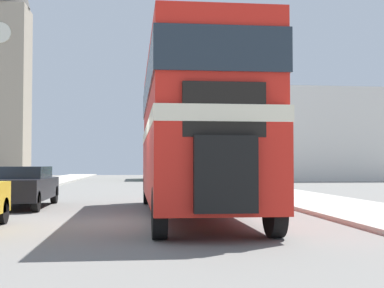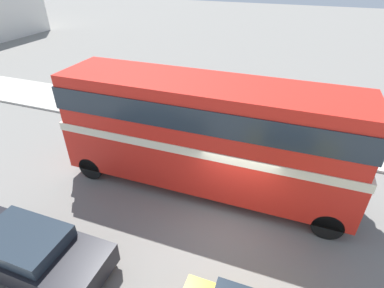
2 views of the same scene
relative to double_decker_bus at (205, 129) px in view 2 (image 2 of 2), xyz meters
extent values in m
plane|color=slate|center=(-1.64, -1.56, -2.60)|extent=(120.00, 120.00, 0.00)
cube|color=#B7B2A8|center=(5.11, -1.56, -2.54)|extent=(3.50, 120.00, 0.12)
cube|color=red|center=(0.00, 0.02, -1.26)|extent=(2.53, 10.83, 1.72)
cube|color=beige|center=(0.00, 0.02, -0.24)|extent=(2.56, 10.89, 0.31)
cube|color=red|center=(0.00, 0.02, 0.85)|extent=(2.48, 10.62, 1.88)
cube|color=#232D38|center=(0.00, 0.02, 0.95)|extent=(2.56, 10.73, 0.84)
cube|color=black|center=(0.00, -5.50, -1.34)|extent=(1.14, 0.20, 1.38)
cube|color=black|center=(0.00, -5.35, -0.18)|extent=(1.52, 0.12, 1.00)
cylinder|color=black|center=(-1.13, -4.59, -2.09)|extent=(0.28, 1.01, 1.01)
cylinder|color=black|center=(1.13, -4.59, -2.09)|extent=(0.28, 1.01, 1.01)
cylinder|color=black|center=(-1.13, 4.53, -2.09)|extent=(0.28, 1.01, 1.01)
cylinder|color=black|center=(1.13, 4.53, -2.09)|extent=(0.28, 1.01, 1.01)
cube|color=black|center=(-5.34, 3.44, -1.97)|extent=(1.83, 4.58, 0.68)
cube|color=#232D38|center=(-5.34, 3.62, -1.43)|extent=(1.61, 2.38, 0.39)
cylinder|color=black|center=(-4.53, 1.60, -2.28)|extent=(0.20, 0.64, 0.64)
cylinder|color=black|center=(-4.53, 5.28, -2.28)|extent=(0.20, 0.64, 0.64)
cylinder|color=#282833|center=(5.12, 8.61, -2.05)|extent=(0.16, 0.16, 0.86)
cylinder|color=#282833|center=(5.32, 8.61, -2.05)|extent=(0.16, 0.16, 0.86)
cylinder|color=maroon|center=(5.22, 8.61, -1.28)|extent=(0.36, 0.36, 0.68)
sphere|color=beige|center=(5.22, 8.61, -0.82)|extent=(0.23, 0.23, 0.23)
camera|label=1|loc=(-1.61, -14.82, -1.17)|focal=50.00mm
camera|label=2|loc=(-9.05, -2.81, 5.28)|focal=28.00mm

